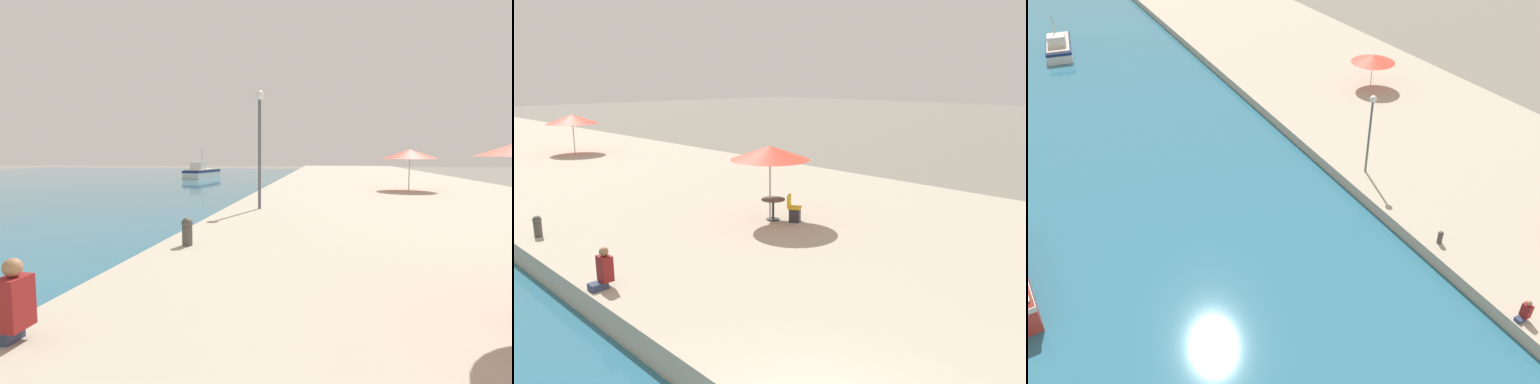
# 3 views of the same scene
# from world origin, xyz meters

# --- Properties ---
(quay_promenade) EXTENTS (16.00, 90.00, 0.68)m
(quay_promenade) POSITION_xyz_m (8.00, 37.00, 0.34)
(quay_promenade) COLOR #B2A893
(quay_promenade) RESTS_ON ground_plane
(fishing_boat_mid) EXTENTS (2.89, 6.51, 3.36)m
(fishing_boat_mid) POSITION_xyz_m (-10.61, 48.64, 0.71)
(fishing_boat_mid) COLOR silver
(fishing_boat_mid) RESTS_ON water_basin
(cafe_umbrella_white) EXTENTS (3.24, 3.24, 2.44)m
(cafe_umbrella_white) POSITION_xyz_m (8.81, 27.95, 2.83)
(cafe_umbrella_white) COLOR #B7B7B7
(cafe_umbrella_white) RESTS_ON quay_promenade
(person_at_quay) EXTENTS (0.52, 0.36, 0.97)m
(person_at_quay) POSITION_xyz_m (0.46, 6.85, 1.11)
(person_at_quay) COLOR #333D5B
(person_at_quay) RESTS_ON quay_promenade
(mooring_bollard) EXTENTS (0.26, 0.26, 0.65)m
(mooring_bollard) POSITION_xyz_m (0.76, 11.80, 1.03)
(mooring_bollard) COLOR #4C4742
(mooring_bollard) RESTS_ON quay_promenade
(lamppost) EXTENTS (0.36, 0.36, 4.56)m
(lamppost) POSITION_xyz_m (1.37, 18.37, 3.77)
(lamppost) COLOR #565B60
(lamppost) RESTS_ON quay_promenade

